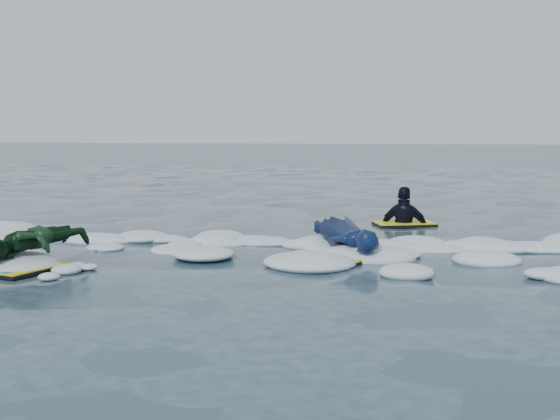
{
  "coord_description": "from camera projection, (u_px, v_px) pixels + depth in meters",
  "views": [
    {
      "loc": [
        2.19,
        -8.36,
        1.74
      ],
      "look_at": [
        0.68,
        1.6,
        0.53
      ],
      "focal_mm": 45.0,
      "sensor_mm": 36.0,
      "label": 1
    }
  ],
  "objects": [
    {
      "name": "prone_child_unit",
      "position": [
        36.0,
        248.0,
        8.5
      ],
      "size": [
        1.18,
        1.48,
        0.53
      ],
      "rotation": [
        0.0,
        0.0,
        1.23
      ],
      "color": "black",
      "rests_on": "ground"
    },
    {
      "name": "prone_woman_unit",
      "position": [
        348.0,
        238.0,
        9.43
      ],
      "size": [
        1.27,
        1.9,
        0.47
      ],
      "rotation": [
        0.0,
        0.0,
        1.35
      ],
      "color": "black",
      "rests_on": "ground"
    },
    {
      "name": "foam_band",
      "position": [
        226.0,
        251.0,
        9.75
      ],
      "size": [
        12.0,
        3.1,
        0.3
      ],
      "primitive_type": null,
      "color": "silver",
      "rests_on": "ground"
    },
    {
      "name": "waiting_rider_unit",
      "position": [
        404.0,
        230.0,
        12.16
      ],
      "size": [
        1.16,
        0.86,
        1.55
      ],
      "rotation": [
        0.0,
        0.0,
        0.32
      ],
      "color": "black",
      "rests_on": "ground"
    },
    {
      "name": "ground",
      "position": [
        207.0,
        266.0,
        8.74
      ],
      "size": [
        120.0,
        120.0,
        0.0
      ],
      "primitive_type": "plane",
      "color": "#18283A",
      "rests_on": "ground"
    }
  ]
}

